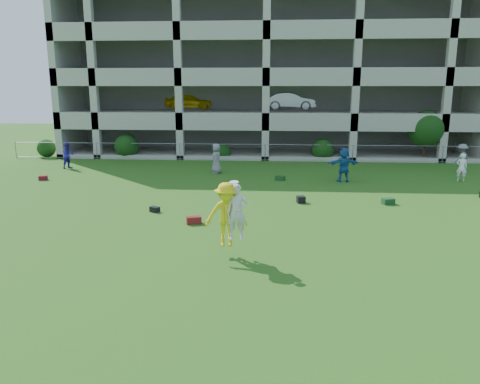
# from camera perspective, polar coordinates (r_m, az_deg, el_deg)

# --- Properties ---
(ground) EXTENTS (100.00, 100.00, 0.00)m
(ground) POSITION_cam_1_polar(r_m,az_deg,el_deg) (14.24, 1.42, -8.23)
(ground) COLOR #235114
(ground) RESTS_ON ground
(bystander_a) EXTENTS (0.94, 1.00, 1.64)m
(bystander_a) POSITION_cam_1_polar(r_m,az_deg,el_deg) (31.53, -20.19, 4.21)
(bystander_a) COLOR #2A2198
(bystander_a) RESTS_ON ground
(bystander_c) EXTENTS (0.66, 0.93, 1.79)m
(bystander_c) POSITION_cam_1_polar(r_m,az_deg,el_deg) (27.90, -2.91, 4.11)
(bystander_c) COLOR gray
(bystander_c) RESTS_ON ground
(bystander_d) EXTENTS (1.80, 0.84, 1.87)m
(bystander_d) POSITION_cam_1_polar(r_m,az_deg,el_deg) (26.00, 12.54, 3.26)
(bystander_d) COLOR #215599
(bystander_d) RESTS_ON ground
(bystander_e) EXTENTS (0.64, 0.52, 1.54)m
(bystander_e) POSITION_cam_1_polar(r_m,az_deg,el_deg) (28.25, 25.41, 2.73)
(bystander_e) COLOR white
(bystander_e) RESTS_ON ground
(bystander_f) EXTENTS (1.30, 1.15, 1.75)m
(bystander_f) POSITION_cam_1_polar(r_m,az_deg,el_deg) (30.99, 25.40, 3.72)
(bystander_f) COLOR slate
(bystander_f) RESTS_ON ground
(bag_red_a) EXTENTS (0.61, 0.45, 0.28)m
(bag_red_a) POSITION_cam_1_polar(r_m,az_deg,el_deg) (17.84, -5.65, -3.43)
(bag_red_a) COLOR #570E15
(bag_red_a) RESTS_ON ground
(bag_black_b) EXTENTS (0.47, 0.43, 0.22)m
(bag_black_b) POSITION_cam_1_polar(r_m,az_deg,el_deg) (19.72, -10.35, -2.09)
(bag_black_b) COLOR black
(bag_black_b) RESTS_ON ground
(bag_green_c) EXTENTS (0.58, 0.47, 0.26)m
(bag_green_c) POSITION_cam_1_polar(r_m,az_deg,el_deg) (21.68, 17.61, -1.08)
(bag_green_c) COLOR #153B17
(bag_green_c) RESTS_ON ground
(crate_d) EXTENTS (0.42, 0.42, 0.30)m
(crate_d) POSITION_cam_1_polar(r_m,az_deg,el_deg) (21.08, 7.44, -0.91)
(crate_d) COLOR black
(crate_d) RESTS_ON ground
(bag_red_f) EXTENTS (0.51, 0.40, 0.24)m
(bag_red_f) POSITION_cam_1_polar(r_m,az_deg,el_deg) (28.16, -22.88, 1.59)
(bag_red_f) COLOR #550E1C
(bag_red_f) RESTS_ON ground
(bag_green_g) EXTENTS (0.58, 0.52, 0.25)m
(bag_green_g) POSITION_cam_1_polar(r_m,az_deg,el_deg) (25.97, 4.92, 1.70)
(bag_green_g) COLOR #143818
(bag_green_g) RESTS_ON ground
(frisbee_contest) EXTENTS (1.36, 0.89, 2.04)m
(frisbee_contest) POSITION_cam_1_polar(r_m,az_deg,el_deg) (14.11, -1.42, -2.70)
(frisbee_contest) COLOR yellow
(frisbee_contest) RESTS_ON ground
(parking_garage) EXTENTS (30.00, 14.00, 12.00)m
(parking_garage) POSITION_cam_1_polar(r_m,az_deg,el_deg) (40.99, 3.43, 14.06)
(parking_garage) COLOR #9E998C
(parking_garage) RESTS_ON ground
(fence) EXTENTS (36.06, 0.06, 1.20)m
(fence) POSITION_cam_1_polar(r_m,az_deg,el_deg) (32.59, 3.09, 4.86)
(fence) COLOR gray
(fence) RESTS_ON ground
(shrub_row) EXTENTS (34.38, 2.52, 3.50)m
(shrub_row) POSITION_cam_1_polar(r_m,az_deg,el_deg) (33.40, 11.08, 6.39)
(shrub_row) COLOR #163D11
(shrub_row) RESTS_ON ground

